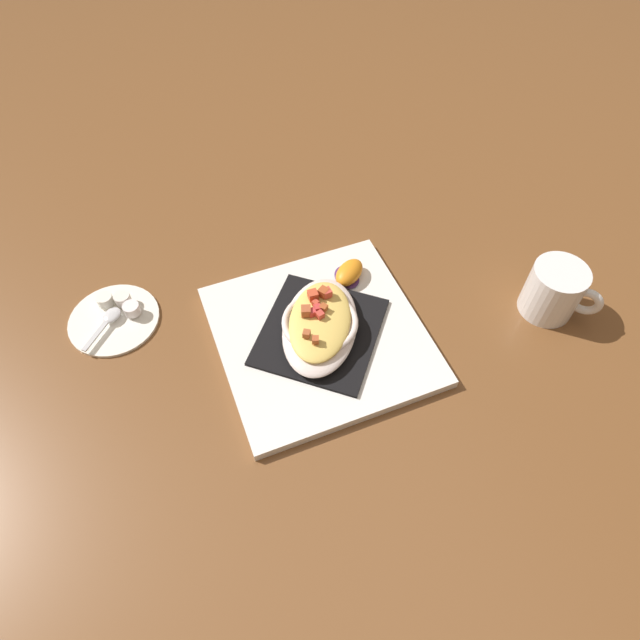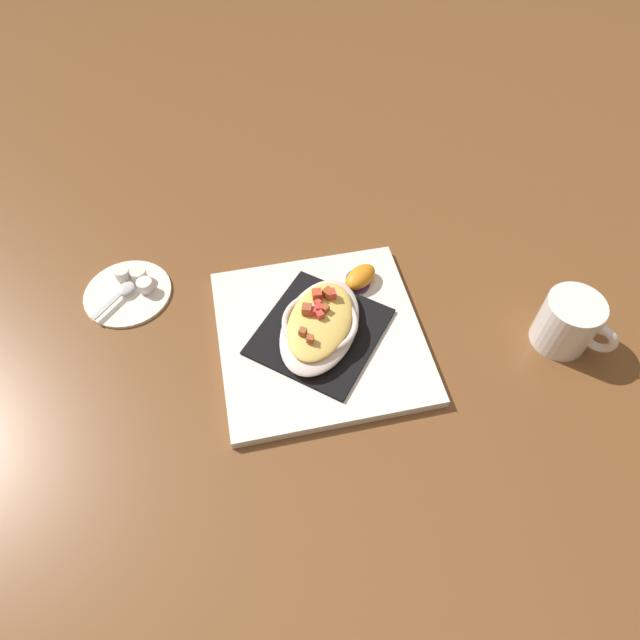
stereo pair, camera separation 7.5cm
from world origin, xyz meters
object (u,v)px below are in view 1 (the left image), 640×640
at_px(spoon, 109,318).
at_px(creamer_cup_0, 132,309).
at_px(square_plate, 320,335).
at_px(creamer_cup_1, 123,299).
at_px(orange_garnish, 349,273).
at_px(creamer_saucer, 114,319).
at_px(gratin_dish, 320,323).
at_px(coffee_mug, 553,293).
at_px(creamer_cup_2, 105,300).

relative_size(spoon, creamer_cup_0, 3.08).
bearing_deg(square_plate, creamer_cup_1, 151.83).
distance_m(orange_garnish, creamer_saucer, 0.36).
relative_size(gratin_dish, orange_garnish, 3.05).
xyz_separation_m(coffee_mug, creamer_cup_2, (-0.63, 0.19, -0.02)).
bearing_deg(spoon, orange_garnish, -4.53).
bearing_deg(coffee_mug, orange_garnish, 154.26).
distance_m(gratin_dish, orange_garnish, 0.11).
bearing_deg(creamer_saucer, creamer_cup_2, 103.03).
distance_m(spoon, creamer_cup_2, 0.03).
bearing_deg(gratin_dish, square_plate, -89.70).
bearing_deg(orange_garnish, coffee_mug, -25.74).
height_order(coffee_mug, creamer_cup_2, coffee_mug).
xyz_separation_m(gratin_dish, coffee_mug, (0.34, -0.04, -0.00)).
relative_size(orange_garnish, creamer_saucer, 0.49).
distance_m(gratin_dish, coffee_mug, 0.34).
bearing_deg(creamer_cup_1, creamer_saucer, -128.53).
relative_size(square_plate, creamer_cup_0, 11.97).
height_order(spoon, creamer_cup_2, creamer_cup_2).
bearing_deg(creamer_cup_1, square_plate, -28.17).
height_order(creamer_cup_0, creamer_cup_2, same).
height_order(square_plate, creamer_saucer, square_plate).
height_order(spoon, creamer_cup_0, creamer_cup_0).
distance_m(creamer_cup_0, creamer_cup_2, 0.05).
height_order(orange_garnish, coffee_mug, coffee_mug).
distance_m(creamer_saucer, creamer_cup_1, 0.03).
bearing_deg(coffee_mug, square_plate, 172.57).
bearing_deg(orange_garnish, creamer_cup_0, 174.24).
bearing_deg(creamer_cup_0, creamer_cup_1, 115.69).
distance_m(coffee_mug, creamer_cup_1, 0.64).
bearing_deg(creamer_cup_2, creamer_saucer, -76.97).
relative_size(creamer_saucer, spoon, 1.80).
height_order(orange_garnish, creamer_cup_2, orange_garnish).
xyz_separation_m(creamer_saucer, creamer_cup_1, (0.02, 0.02, 0.01)).
xyz_separation_m(spoon, creamer_cup_2, (-0.00, 0.03, 0.00)).
relative_size(coffee_mug, creamer_cup_1, 3.88).
bearing_deg(creamer_saucer, coffee_mug, -14.62).
distance_m(orange_garnish, spoon, 0.36).
bearing_deg(creamer_cup_2, orange_garnish, -9.71).
relative_size(coffee_mug, spoon, 1.26).
distance_m(gratin_dish, creamer_cup_2, 0.33).
bearing_deg(gratin_dish, orange_garnish, 50.03).
height_order(square_plate, gratin_dish, gratin_dish).
distance_m(square_plate, coffee_mug, 0.35).
bearing_deg(creamer_cup_2, spoon, -84.55).
height_order(square_plate, coffee_mug, coffee_mug).
distance_m(spoon, creamer_cup_1, 0.04).
xyz_separation_m(creamer_cup_1, creamer_cup_2, (-0.03, 0.01, 0.00)).
relative_size(orange_garnish, creamer_cup_1, 2.73).
bearing_deg(spoon, creamer_cup_1, 51.47).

